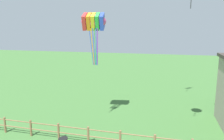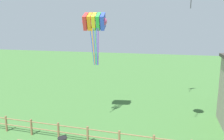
# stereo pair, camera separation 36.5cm
# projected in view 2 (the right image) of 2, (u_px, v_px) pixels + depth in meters

# --- Properties ---
(wooden_fence) EXTENTS (18.44, 0.14, 1.11)m
(wooden_fence) POSITION_uv_depth(u_px,v_px,m) (103.00, 136.00, 13.32)
(wooden_fence) COLOR brown
(wooden_fence) RESTS_ON ground_plane
(kite_rainbow_parafoil) EXTENTS (2.08, 1.62, 3.95)m
(kite_rainbow_parafoil) POSITION_uv_depth(u_px,v_px,m) (94.00, 22.00, 16.20)
(kite_rainbow_parafoil) COLOR #E54C8C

